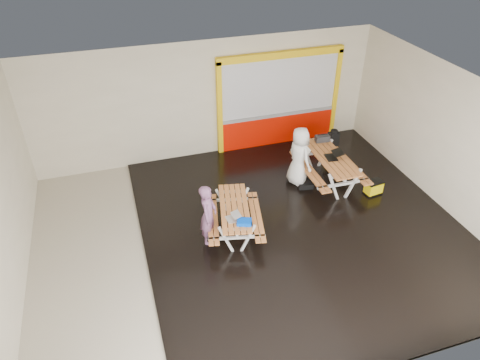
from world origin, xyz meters
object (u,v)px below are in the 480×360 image
object	(u,v)px
picnic_table_left	(234,213)
backpack	(333,138)
person_left	(208,215)
laptop_left	(233,218)
person_right	(299,156)
blue_pouch	(244,222)
dark_case	(305,185)
fluke_bag	(373,188)
laptop_right	(333,156)
toolbox	(322,138)
picnic_table_right	(330,163)

from	to	relation	value
picnic_table_left	backpack	size ratio (longest dim) A/B	4.10
person_left	laptop_left	world-z (taller)	person_left
person_right	blue_pouch	world-z (taller)	person_right
blue_pouch	dark_case	bearing A→B (deg)	37.24
person_right	picnic_table_left	bearing A→B (deg)	109.46
person_right	fluke_bag	xyz separation A→B (m)	(1.72, -1.09, -0.66)
laptop_right	dark_case	world-z (taller)	laptop_right
laptop_right	toolbox	xyz separation A→B (m)	(0.11, 0.90, 0.03)
picnic_table_right	dark_case	world-z (taller)	picnic_table_right
toolbox	dark_case	world-z (taller)	toolbox
toolbox	picnic_table_left	bearing A→B (deg)	-147.74
person_right	laptop_right	bearing A→B (deg)	-119.57
picnic_table_right	person_left	bearing A→B (deg)	-160.04
blue_pouch	backpack	xyz separation A→B (m)	(3.66, 2.86, -0.01)
person_right	laptop_right	xyz separation A→B (m)	(0.88, -0.27, 0.02)
backpack	dark_case	xyz separation A→B (m)	(-1.33, -1.08, -0.66)
blue_pouch	fluke_bag	world-z (taller)	blue_pouch
toolbox	dark_case	bearing A→B (deg)	-133.85
backpack	picnic_table_right	bearing A→B (deg)	-121.37
person_right	toolbox	size ratio (longest dim) A/B	4.06
fluke_bag	person_right	bearing A→B (deg)	147.62
laptop_left	dark_case	world-z (taller)	laptop_left
person_left	backpack	size ratio (longest dim) A/B	3.01
person_left	dark_case	distance (m)	3.35
person_left	laptop_right	size ratio (longest dim) A/B	3.19
blue_pouch	backpack	distance (m)	4.65
person_right	fluke_bag	size ratio (longest dim) A/B	3.38
backpack	dark_case	distance (m)	1.84
picnic_table_left	person_left	bearing A→B (deg)	-167.54
dark_case	fluke_bag	size ratio (longest dim) A/B	0.79
person_left	dark_case	size ratio (longest dim) A/B	3.90
person_left	laptop_left	xyz separation A→B (m)	(0.50, -0.26, 0.01)
blue_pouch	fluke_bag	xyz separation A→B (m)	(3.93, 0.95, -0.56)
person_right	dark_case	xyz separation A→B (m)	(0.13, -0.26, -0.77)
picnic_table_right	fluke_bag	bearing A→B (deg)	-45.63
toolbox	fluke_bag	distance (m)	2.00
person_left	dark_case	bearing A→B (deg)	-39.29
person_right	laptop_right	world-z (taller)	person_right
toolbox	backpack	distance (m)	0.53
backpack	fluke_bag	xyz separation A→B (m)	(0.26, -1.91, -0.54)
picnic_table_left	person_left	world-z (taller)	person_left
person_right	blue_pouch	xyz separation A→B (m)	(-2.21, -2.04, -0.10)
blue_pouch	picnic_table_left	bearing A→B (deg)	93.09
laptop_left	blue_pouch	distance (m)	0.30
picnic_table_left	dark_case	xyz separation A→B (m)	(2.37, 1.14, -0.45)
laptop_right	dark_case	bearing A→B (deg)	179.66
person_left	fluke_bag	size ratio (longest dim) A/B	3.10
toolbox	person_right	bearing A→B (deg)	-147.36
person_right	blue_pouch	distance (m)	3.00
picnic_table_left	laptop_left	distance (m)	0.49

